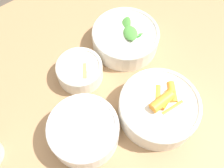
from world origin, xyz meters
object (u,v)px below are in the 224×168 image
object	(u,v)px
bowl_greens	(126,38)
bowl_cookies	(80,70)
bowl_beans_hotdog	(84,131)
bowl_carrots	(159,107)

from	to	relation	value
bowl_greens	bowl_cookies	world-z (taller)	bowl_greens
bowl_beans_hotdog	bowl_greens	bearing A→B (deg)	-149.59
bowl_greens	bowl_beans_hotdog	size ratio (longest dim) A/B	1.16
bowl_carrots	bowl_greens	size ratio (longest dim) A/B	1.03
bowl_greens	bowl_beans_hotdog	xyz separation A→B (m)	(0.24, 0.14, 0.00)
bowl_carrots	bowl_beans_hotdog	distance (m)	0.18
bowl_greens	bowl_beans_hotdog	bearing A→B (deg)	30.41
bowl_carrots	bowl_cookies	distance (m)	0.22
bowl_carrots	bowl_greens	world-z (taller)	bowl_carrots
bowl_beans_hotdog	bowl_cookies	bearing A→B (deg)	-121.97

